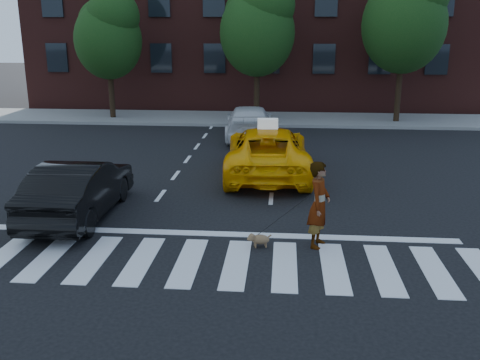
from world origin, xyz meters
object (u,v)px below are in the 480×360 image
Objects in this scene: taxi at (268,151)px; black_sedan at (79,189)px; tree_mid at (258,23)px; tree_left at (108,32)px; dog at (259,239)px; tree_right at (405,14)px; white_suv at (249,122)px; woman at (319,205)px.

black_sedan is (-4.65, -4.45, -0.05)m from taxi.
tree_mid is 15.51m from black_sedan.
dog is (8.38, -16.07, -4.26)m from tree_left.
tree_right is 17.93m from dog.
tree_right is 1.36× the size of taxi.
tree_left reaches higher than black_sedan.
tree_right is 1.71× the size of black_sedan.
black_sedan reaches higher than white_suv.
tree_mid is at bearing 80.54° from dog.
black_sedan is (-3.78, -14.47, -4.11)m from tree_mid.
woman is at bearing -58.63° from tree_left.
tree_right reaches higher than white_suv.
dog is at bearing 115.84° from woman.
tree_right reaches higher than black_sedan.
tree_mid is 16.51m from woman.
tree_right reaches higher than dog.
tree_left is 18.94m from woman.
woman is (2.31, -11.66, 0.26)m from white_suv.
tree_mid is 0.92× the size of tree_right.
tree_right reaches higher than tree_mid.
tree_mid reaches higher than taxi.
tree_mid is 16.76m from dog.
tree_right reaches higher than taxi.
tree_mid is at bearing -95.17° from white_suv.
tree_left is 0.92× the size of tree_mid.
tree_left is 13.56m from taxi.
dog is (0.01, -6.05, -0.60)m from taxi.
woman is at bearing -106.83° from tree_right.
tree_right reaches higher than tree_left.
dog is at bearing -62.46° from tree_left.
black_sedan is at bearing -126.70° from tree_right.
woman is (9.69, -15.90, -3.47)m from tree_left.
tree_left is 9.29m from white_suv.
tree_mid reaches higher than white_suv.
tree_left is 14.52m from tree_right.
dog is (1.00, -11.84, -0.53)m from white_suv.
tree_right is (14.50, -0.00, 0.82)m from tree_left.
white_suv is at bearing -82.79° from taxi.
white_suv is 8.89× the size of dog.
white_suv is at bearing -29.84° from tree_left.
white_suv reaches higher than dog.
woman is (1.32, -5.88, 0.18)m from taxi.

